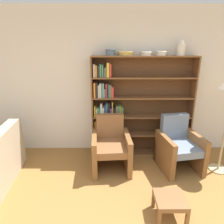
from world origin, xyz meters
TOP-DOWN VIEW (x-y plane):
  - wall_back at (0.00, 2.64)m, footprint 12.00×0.06m
  - bookshelf at (0.02, 2.47)m, footprint 1.90×0.30m
  - bowl_slate at (-0.38, 2.45)m, footprint 0.19×0.19m
  - bowl_terracotta at (-0.12, 2.45)m, footprint 0.29×0.29m
  - bowl_sage at (0.24, 2.45)m, footprint 0.20×0.20m
  - bowl_olive at (0.51, 2.45)m, footprint 0.19×0.19m
  - vase_tall at (0.84, 2.45)m, footprint 0.14×0.14m
  - armchair_leather at (-0.38, 1.91)m, footprint 0.69×0.72m
  - armchair_cushioned at (0.79, 1.90)m, footprint 0.75×0.78m
  - footstool at (0.34, 0.80)m, footprint 0.37×0.37m

SIDE VIEW (x-z plane):
  - footstool at x=0.34m, z-range 0.09..0.38m
  - armchair_leather at x=-0.38m, z-range -0.05..0.87m
  - armchair_cushioned at x=0.79m, z-range -0.05..0.87m
  - bookshelf at x=0.02m, z-range -0.01..1.88m
  - wall_back at x=0.00m, z-range 0.00..2.75m
  - bowl_sage at x=0.24m, z-range 1.90..1.97m
  - bowl_terracotta at x=-0.12m, z-range 1.90..1.97m
  - bowl_olive at x=0.51m, z-range 1.90..1.98m
  - bowl_slate at x=-0.38m, z-range 1.90..2.02m
  - vase_tall at x=0.84m, z-range 1.88..2.13m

